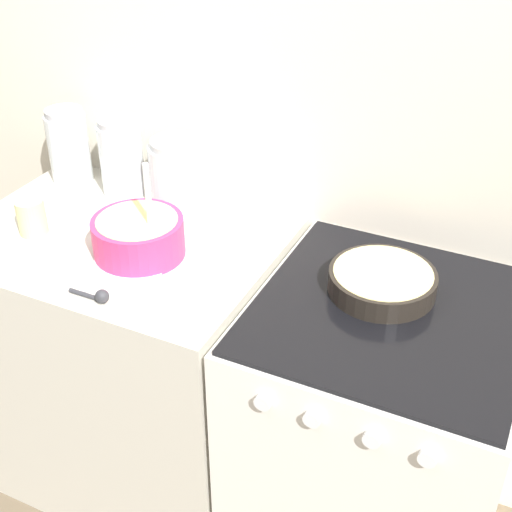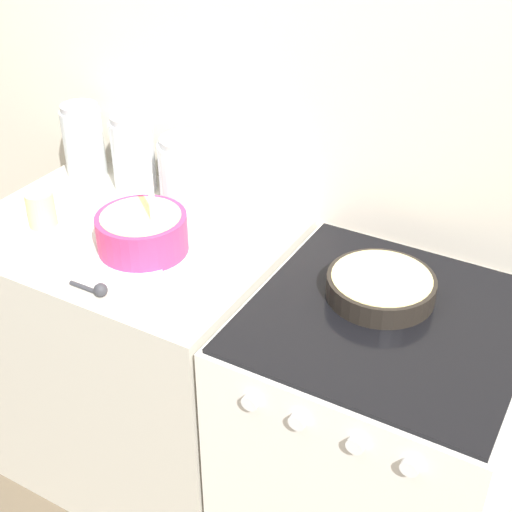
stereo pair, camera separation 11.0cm
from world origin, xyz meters
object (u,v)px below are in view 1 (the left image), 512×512
Objects in this scene: storage_jar_left at (69,151)px; tin_can at (32,217)px; baking_pan at (382,281)px; storage_jar_middle at (122,162)px; storage_jar_right at (178,178)px; mixing_bowl at (138,235)px; stove at (375,441)px.

tin_can is at bearing -71.39° from storage_jar_left.
baking_pan is 2.64× the size of tin_can.
storage_jar_middle is 1.14× the size of storage_jar_right.
storage_jar_left is (-1.10, 0.17, 0.07)m from baking_pan.
storage_jar_left is at bearing 180.00° from storage_jar_middle.
storage_jar_middle is (-0.90, 0.17, 0.07)m from baking_pan.
storage_jar_middle is (0.20, -0.00, 0.00)m from storage_jar_left.
storage_jar_right is (-0.69, 0.17, 0.06)m from baking_pan.
storage_jar_right is at bearing 166.21° from baking_pan.
storage_jar_right is at bearing 98.55° from mixing_bowl.
storage_jar_middle reaches higher than storage_jar_left.
storage_jar_middle is at bearing 73.69° from tin_can.
stove is at bearing -53.46° from baking_pan.
storage_jar_right is (-0.04, 0.29, 0.03)m from mixing_bowl.
tin_can is at bearing -171.30° from baking_pan.
stove is at bearing 4.79° from tin_can.
storage_jar_left is at bearing 168.42° from stove.
mixing_bowl reaches higher than tin_can.
storage_jar_left is 0.99× the size of storage_jar_middle.
storage_jar_left is 1.12× the size of storage_jar_right.
storage_jar_right is (0.20, 0.00, -0.01)m from storage_jar_middle.
stove is 0.96m from storage_jar_right.
mixing_bowl is 1.04× the size of baking_pan.
storage_jar_right is (-0.74, 0.24, 0.56)m from stove.
storage_jar_right reaches higher than baking_pan.
tin_can is at bearing -174.20° from mixing_bowl.
baking_pan is at bearing 8.70° from tin_can.
baking_pan reaches higher than stove.
storage_jar_middle is at bearing -180.00° from storage_jar_right.
storage_jar_right is at bearing 162.42° from stove.
storage_jar_middle is (-0.95, 0.24, 0.57)m from stove.
mixing_bowl is 1.17× the size of storage_jar_left.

